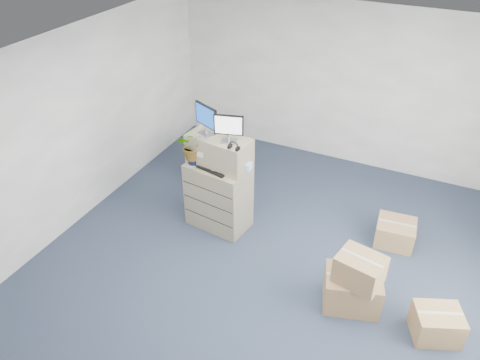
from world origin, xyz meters
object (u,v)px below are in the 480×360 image
Objects in this scene: office_chair at (215,155)px; monitor_left at (206,118)px; filing_cabinet_lower at (219,196)px; keyboard at (213,169)px; monitor_right at (229,127)px; potted_plant at (193,149)px; water_bottle at (224,157)px.

monitor_left is at bearing 82.69° from office_chair.
keyboard reaches higher than filing_cabinet_lower.
monitor_right is 0.72× the size of potted_plant.
filing_cabinet_lower is at bearing 90.52° from keyboard.
filing_cabinet_lower is 1.90× the size of potted_plant.
keyboard is 0.68× the size of office_chair.
potted_plant is (-0.14, -0.14, -0.43)m from monitor_left.
monitor_left reaches higher than filing_cabinet_lower.
filing_cabinet_lower is 0.83m from potted_plant.
monitor_left is 0.80× the size of potted_plant.
office_chair is (-0.69, 1.33, -0.67)m from keyboard.
potted_plant is at bearing -170.13° from keyboard.
monitor_right reaches higher than water_bottle.
monitor_right is at bearing 8.84° from potted_plant.
water_bottle is 1.61m from office_chair.
filing_cabinet_lower is 2.63× the size of monitor_right.
monitor_left is 0.48m from potted_plant.
monitor_left reaches higher than office_chair.
water_bottle is 0.36× the size of office_chair.
monitor_right is (0.37, -0.06, -0.02)m from monitor_left.
filing_cabinet_lower reaches higher than office_chair.
monitor_left is 0.58× the size of office_chair.
filing_cabinet_lower is 3.85× the size of water_bottle.
keyboard is at bearing -120.21° from water_bottle.
monitor_left is 0.70m from keyboard.
water_bottle is (0.07, 0.06, 0.64)m from filing_cabinet_lower.
water_bottle is (0.10, 0.16, 0.12)m from keyboard.
monitor_right reaches higher than potted_plant.
potted_plant reaches higher than keyboard.
monitor_right is at bearing 36.93° from keyboard.
filing_cabinet_lower is at bearing 7.25° from monitor_left.
keyboard is (-0.02, -0.10, 0.52)m from filing_cabinet_lower.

